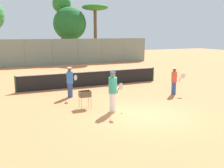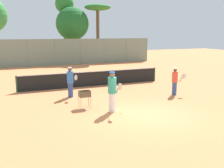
# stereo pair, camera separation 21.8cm
# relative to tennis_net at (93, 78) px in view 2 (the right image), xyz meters

# --- Properties ---
(ground_plane) EXTENTS (80.00, 80.00, 0.00)m
(ground_plane) POSITION_rel_tennis_net_xyz_m (0.00, -7.42, -0.56)
(ground_plane) COLOR #D37F4C
(tennis_net) EXTENTS (10.30, 0.10, 1.07)m
(tennis_net) POSITION_rel_tennis_net_xyz_m (0.00, 0.00, 0.00)
(tennis_net) COLOR #26592D
(tennis_net) RESTS_ON ground_plane
(back_fence) EXTENTS (24.52, 0.08, 3.03)m
(back_fence) POSITION_rel_tennis_net_xyz_m (-0.00, 13.10, 0.96)
(back_fence) COLOR gray
(back_fence) RESTS_ON ground_plane
(tree_1) EXTENTS (4.19, 4.19, 6.95)m
(tree_1) POSITION_rel_tennis_net_xyz_m (2.98, 16.21, 4.28)
(tree_1) COLOR brown
(tree_1) RESTS_ON ground_plane
(tree_2) EXTENTS (2.42, 2.42, 8.65)m
(tree_2) POSITION_rel_tennis_net_xyz_m (2.46, 18.01, 6.53)
(tree_2) COLOR brown
(tree_2) RESTS_ON ground_plane
(tree_3) EXTENTS (3.36, 3.36, 7.34)m
(tree_3) POSITION_rel_tennis_net_xyz_m (6.08, 15.27, 5.99)
(tree_3) COLOR brown
(tree_3) RESTS_ON ground_plane
(player_white_outfit) EXTENTS (0.80, 0.54, 1.63)m
(player_white_outfit) POSITION_rel_tennis_net_xyz_m (3.67, -4.48, 0.29)
(player_white_outfit) COLOR #334C8C
(player_white_outfit) RESTS_ON ground_plane
(player_red_cap) EXTENTS (0.47, 0.88, 1.76)m
(player_red_cap) POSITION_rel_tennis_net_xyz_m (-2.28, -2.54, 0.36)
(player_red_cap) COLOR #334C8C
(player_red_cap) RESTS_ON ground_plane
(player_yellow_shirt) EXTENTS (0.41, 0.94, 1.92)m
(player_yellow_shirt) POSITION_rel_tennis_net_xyz_m (-1.21, -6.20, 0.44)
(player_yellow_shirt) COLOR white
(player_yellow_shirt) RESTS_ON ground_plane
(ball_cart) EXTENTS (0.56, 0.41, 0.87)m
(ball_cart) POSITION_rel_tennis_net_xyz_m (-2.19, -5.02, 0.09)
(ball_cart) COLOR brown
(ball_cart) RESTS_ON ground_plane
(tennis_ball_0) EXTENTS (0.07, 0.07, 0.07)m
(tennis_ball_0) POSITION_rel_tennis_net_xyz_m (-2.62, -2.79, -0.53)
(tennis_ball_0) COLOR #D1E54C
(tennis_ball_0) RESTS_ON ground_plane
(tennis_ball_1) EXTENTS (0.07, 0.07, 0.07)m
(tennis_ball_1) POSITION_rel_tennis_net_xyz_m (0.83, -0.87, -0.53)
(tennis_ball_1) COLOR #D1E54C
(tennis_ball_1) RESTS_ON ground_plane
(tennis_ball_2) EXTENTS (0.07, 0.07, 0.07)m
(tennis_ball_2) POSITION_rel_tennis_net_xyz_m (-0.96, -6.67, -0.53)
(tennis_ball_2) COLOR #D1E54C
(tennis_ball_2) RESTS_ON ground_plane
(tennis_ball_3) EXTENTS (0.07, 0.07, 0.07)m
(tennis_ball_3) POSITION_rel_tennis_net_xyz_m (-2.83, -2.90, -0.53)
(tennis_ball_3) COLOR #D1E54C
(tennis_ball_3) RESTS_ON ground_plane
(tennis_ball_4) EXTENTS (0.07, 0.07, 0.07)m
(tennis_ball_4) POSITION_rel_tennis_net_xyz_m (-1.55, -2.62, -0.53)
(tennis_ball_4) COLOR #D1E54C
(tennis_ball_4) RESTS_ON ground_plane
(tennis_ball_5) EXTENTS (0.07, 0.07, 0.07)m
(tennis_ball_5) POSITION_rel_tennis_net_xyz_m (-2.09, -0.80, -0.53)
(tennis_ball_5) COLOR #D1E54C
(tennis_ball_5) RESTS_ON ground_plane
(tennis_ball_6) EXTENTS (0.07, 0.07, 0.07)m
(tennis_ball_6) POSITION_rel_tennis_net_xyz_m (1.59, -0.54, -0.53)
(tennis_ball_6) COLOR #D1E54C
(tennis_ball_6) RESTS_ON ground_plane
(tennis_ball_7) EXTENTS (0.07, 0.07, 0.07)m
(tennis_ball_7) POSITION_rel_tennis_net_xyz_m (3.96, -1.07, -0.53)
(tennis_ball_7) COLOR #D1E54C
(tennis_ball_7) RESTS_ON ground_plane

